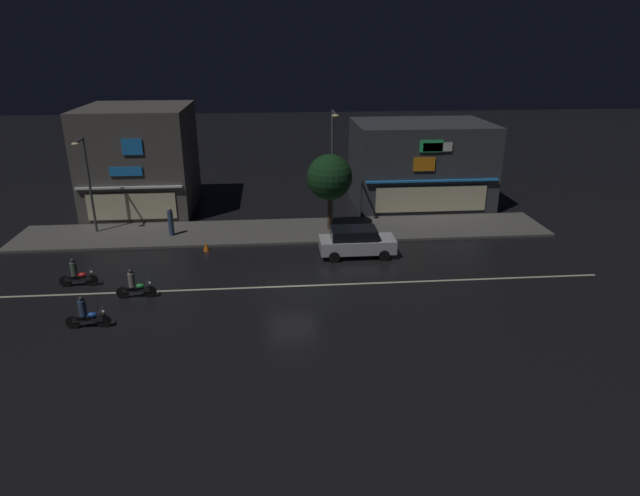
{
  "coord_description": "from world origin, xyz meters",
  "views": [
    {
      "loc": [
        -0.76,
        -25.06,
        11.71
      ],
      "look_at": [
        1.63,
        1.92,
        1.29
      ],
      "focal_mm": 30.56,
      "sensor_mm": 36.0,
      "label": 1
    }
  ],
  "objects_px": {
    "parked_car_near_kerb": "(356,242)",
    "traffic_cone": "(206,246)",
    "motorcycle_following": "(77,275)",
    "pedestrian_on_sidewalk": "(171,222)",
    "motorcycle_lead": "(86,315)",
    "streetlamp_mid": "(333,161)",
    "motorcycle_opposite_lane": "(134,286)",
    "streetlamp_west": "(87,177)"
  },
  "relations": [
    {
      "from": "streetlamp_mid",
      "to": "motorcycle_opposite_lane",
      "type": "bearing_deg",
      "value": -138.57
    },
    {
      "from": "streetlamp_mid",
      "to": "traffic_cone",
      "type": "distance_m",
      "value": 9.52
    },
    {
      "from": "motorcycle_following",
      "to": "traffic_cone",
      "type": "relative_size",
      "value": 3.45
    },
    {
      "from": "pedestrian_on_sidewalk",
      "to": "traffic_cone",
      "type": "relative_size",
      "value": 3.31
    },
    {
      "from": "streetlamp_mid",
      "to": "motorcycle_following",
      "type": "bearing_deg",
      "value": -150.72
    },
    {
      "from": "motorcycle_lead",
      "to": "traffic_cone",
      "type": "bearing_deg",
      "value": -112.92
    },
    {
      "from": "parked_car_near_kerb",
      "to": "motorcycle_following",
      "type": "bearing_deg",
      "value": 11.17
    },
    {
      "from": "motorcycle_following",
      "to": "parked_car_near_kerb",
      "type": "bearing_deg",
      "value": 13.08
    },
    {
      "from": "parked_car_near_kerb",
      "to": "motorcycle_lead",
      "type": "bearing_deg",
      "value": 29.67
    },
    {
      "from": "streetlamp_mid",
      "to": "motorcycle_lead",
      "type": "bearing_deg",
      "value": -134.62
    },
    {
      "from": "parked_car_near_kerb",
      "to": "traffic_cone",
      "type": "height_order",
      "value": "parked_car_near_kerb"
    },
    {
      "from": "pedestrian_on_sidewalk",
      "to": "motorcycle_opposite_lane",
      "type": "distance_m",
      "value": 8.66
    },
    {
      "from": "streetlamp_mid",
      "to": "traffic_cone",
      "type": "xyz_separation_m",
      "value": [
        -7.84,
        -3.29,
        -4.27
      ]
    },
    {
      "from": "motorcycle_following",
      "to": "traffic_cone",
      "type": "xyz_separation_m",
      "value": [
        5.94,
        4.43,
        -0.36
      ]
    },
    {
      "from": "traffic_cone",
      "to": "parked_car_near_kerb",
      "type": "bearing_deg",
      "value": -10.06
    },
    {
      "from": "motorcycle_lead",
      "to": "traffic_cone",
      "type": "distance_m",
      "value": 9.79
    },
    {
      "from": "motorcycle_lead",
      "to": "streetlamp_west",
      "type": "bearing_deg",
      "value": -73.29
    },
    {
      "from": "pedestrian_on_sidewalk",
      "to": "motorcycle_lead",
      "type": "height_order",
      "value": "pedestrian_on_sidewalk"
    },
    {
      "from": "streetlamp_mid",
      "to": "pedestrian_on_sidewalk",
      "type": "distance_m",
      "value": 10.87
    },
    {
      "from": "parked_car_near_kerb",
      "to": "traffic_cone",
      "type": "bearing_deg",
      "value": -10.06
    },
    {
      "from": "motorcycle_following",
      "to": "motorcycle_opposite_lane",
      "type": "distance_m",
      "value": 3.58
    },
    {
      "from": "streetlamp_mid",
      "to": "motorcycle_lead",
      "type": "relative_size",
      "value": 3.96
    },
    {
      "from": "motorcycle_following",
      "to": "streetlamp_mid",
      "type": "bearing_deg",
      "value": 31.19
    },
    {
      "from": "streetlamp_west",
      "to": "motorcycle_lead",
      "type": "xyz_separation_m",
      "value": [
        3.2,
        -12.35,
        -3.14
      ]
    },
    {
      "from": "motorcycle_lead",
      "to": "pedestrian_on_sidewalk",
      "type": "bearing_deg",
      "value": -96.45
    },
    {
      "from": "streetlamp_west",
      "to": "pedestrian_on_sidewalk",
      "type": "relative_size",
      "value": 3.32
    },
    {
      "from": "streetlamp_west",
      "to": "parked_car_near_kerb",
      "type": "height_order",
      "value": "streetlamp_west"
    },
    {
      "from": "parked_car_near_kerb",
      "to": "motorcycle_opposite_lane",
      "type": "height_order",
      "value": "parked_car_near_kerb"
    },
    {
      "from": "streetlamp_mid",
      "to": "parked_car_near_kerb",
      "type": "bearing_deg",
      "value": -80.02
    },
    {
      "from": "pedestrian_on_sidewalk",
      "to": "motorcycle_lead",
      "type": "bearing_deg",
      "value": 91.81
    },
    {
      "from": "motorcycle_lead",
      "to": "motorcycle_following",
      "type": "distance_m",
      "value": 4.78
    },
    {
      "from": "motorcycle_following",
      "to": "motorcycle_opposite_lane",
      "type": "height_order",
      "value": "same"
    },
    {
      "from": "traffic_cone",
      "to": "motorcycle_following",
      "type": "bearing_deg",
      "value": -143.27
    },
    {
      "from": "motorcycle_lead",
      "to": "motorcycle_following",
      "type": "xyz_separation_m",
      "value": [
        -1.79,
        4.43,
        0.0
      ]
    },
    {
      "from": "motorcycle_lead",
      "to": "motorcycle_opposite_lane",
      "type": "bearing_deg",
      "value": -114.44
    },
    {
      "from": "streetlamp_mid",
      "to": "parked_car_near_kerb",
      "type": "relative_size",
      "value": 1.75
    },
    {
      "from": "pedestrian_on_sidewalk",
      "to": "motorcycle_following",
      "type": "distance_m",
      "value": 7.87
    },
    {
      "from": "streetlamp_west",
      "to": "parked_car_near_kerb",
      "type": "relative_size",
      "value": 1.41
    },
    {
      "from": "motorcycle_opposite_lane",
      "to": "traffic_cone",
      "type": "xyz_separation_m",
      "value": [
        2.74,
        6.05,
        -0.36
      ]
    },
    {
      "from": "motorcycle_lead",
      "to": "motorcycle_following",
      "type": "height_order",
      "value": "same"
    },
    {
      "from": "streetlamp_west",
      "to": "streetlamp_mid",
      "type": "relative_size",
      "value": 0.8
    },
    {
      "from": "pedestrian_on_sidewalk",
      "to": "parked_car_near_kerb",
      "type": "xyz_separation_m",
      "value": [
        11.1,
        -4.14,
        -0.12
      ]
    }
  ]
}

